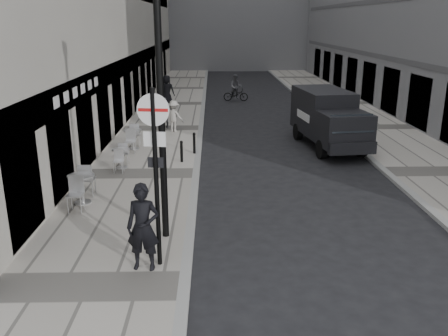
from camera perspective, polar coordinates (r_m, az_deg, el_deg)
The scene contains 15 objects.
sidewalk at distance 24.76m, azimuth -7.46°, elevation 4.67°, with size 4.00×60.00×0.12m, color #ADA79C.
far_sidewalk at distance 26.00m, azimuth 17.49°, elevation 4.62°, with size 4.00×60.00×0.12m, color #ADA79C.
walking_man at distance 10.50m, azimuth -9.72°, elevation -7.05°, with size 0.72×0.47×1.97m, color black.
sign_post at distance 10.10m, azimuth -8.28°, elevation 1.47°, with size 0.68×0.15×3.98m.
lamppost at distance 11.32m, azimuth -7.66°, elevation 8.75°, with size 0.29×0.29×6.51m.
bollard_near at distance 19.68m, azimuth -3.60°, elevation 2.94°, with size 0.11×0.11×0.83m, color black.
bollard_far at distance 18.51m, azimuth -5.13°, elevation 1.92°, with size 0.11×0.11×0.79m, color black.
panel_van at distance 21.45m, azimuth 12.36°, elevation 6.11°, with size 2.57×5.44×2.47m.
cyclist at distance 33.69m, azimuth 1.43°, elevation 9.28°, with size 1.76×0.77×1.85m.
pedestrian_a at distance 24.58m, azimuth -7.11°, elevation 6.61°, with size 0.92×0.38×1.57m, color #4F4F53.
pedestrian_b at distance 23.63m, azimuth -6.06°, elevation 6.21°, with size 1.01×0.58×1.57m, color #ABA69E.
pedestrian_c at distance 31.30m, azimuth -6.87°, elevation 9.25°, with size 0.96×0.62×1.96m, color black.
cafe_table_near at distance 14.84m, azimuth -16.76°, elevation -2.14°, with size 0.80×1.82×1.03m.
cafe_table_mid at distance 18.07m, azimuth -12.26°, elevation 1.33°, with size 0.66×1.50×0.85m.
cafe_table_far at distance 20.67m, azimuth -10.90°, elevation 3.61°, with size 0.77×1.74×0.99m.
Camera 1 is at (0.62, -6.04, 5.38)m, focal length 38.00 mm.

